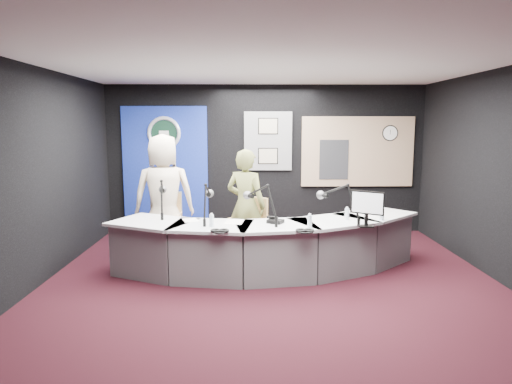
{
  "coord_description": "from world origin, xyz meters",
  "views": [
    {
      "loc": [
        -0.27,
        -5.68,
        2.06
      ],
      "look_at": [
        -0.2,
        0.8,
        1.1
      ],
      "focal_mm": 32.0,
      "sensor_mm": 36.0,
      "label": 1
    }
  ],
  "objects_px": {
    "armchair_right": "(246,231)",
    "person_man": "(164,195)",
    "person_woman": "(246,206)",
    "broadcast_desk": "(267,246)",
    "armchair_left": "(165,226)"
  },
  "relations": [
    {
      "from": "armchair_right",
      "to": "person_man",
      "type": "bearing_deg",
      "value": -157.15
    },
    {
      "from": "person_man",
      "to": "person_woman",
      "type": "distance_m",
      "value": 1.35
    },
    {
      "from": "broadcast_desk",
      "to": "person_woman",
      "type": "bearing_deg",
      "value": 119.89
    },
    {
      "from": "broadcast_desk",
      "to": "person_woman",
      "type": "height_order",
      "value": "person_woman"
    },
    {
      "from": "armchair_right",
      "to": "person_woman",
      "type": "height_order",
      "value": "person_woman"
    },
    {
      "from": "armchair_left",
      "to": "person_man",
      "type": "bearing_deg",
      "value": 0.0
    },
    {
      "from": "armchair_left",
      "to": "armchair_right",
      "type": "relative_size",
      "value": 1.02
    },
    {
      "from": "armchair_left",
      "to": "armchair_right",
      "type": "xyz_separation_m",
      "value": [
        1.3,
        -0.36,
        -0.01
      ]
    },
    {
      "from": "person_man",
      "to": "armchair_right",
      "type": "bearing_deg",
      "value": 155.02
    },
    {
      "from": "armchair_left",
      "to": "broadcast_desk",
      "type": "bearing_deg",
      "value": -30.06
    },
    {
      "from": "broadcast_desk",
      "to": "armchair_left",
      "type": "relative_size",
      "value": 4.84
    },
    {
      "from": "broadcast_desk",
      "to": "armchair_right",
      "type": "distance_m",
      "value": 0.61
    },
    {
      "from": "armchair_left",
      "to": "person_man",
      "type": "xyz_separation_m",
      "value": [
        0.0,
        0.0,
        0.49
      ]
    },
    {
      "from": "broadcast_desk",
      "to": "person_man",
      "type": "xyz_separation_m",
      "value": [
        -1.6,
        0.88,
        0.58
      ]
    },
    {
      "from": "person_woman",
      "to": "person_man",
      "type": "bearing_deg",
      "value": 9.55
    }
  ]
}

